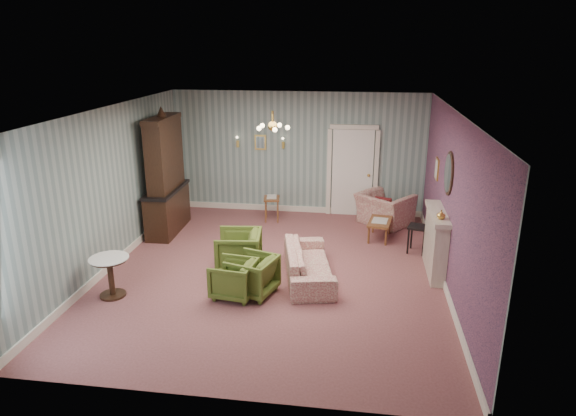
% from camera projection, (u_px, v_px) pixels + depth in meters
% --- Properties ---
extents(floor, '(7.00, 7.00, 0.00)m').
position_uv_depth(floor, '(274.00, 272.00, 9.27)').
color(floor, '#884F4F').
rests_on(floor, ground).
extents(ceiling, '(7.00, 7.00, 0.00)m').
position_uv_depth(ceiling, '(273.00, 111.00, 8.36)').
color(ceiling, white).
rests_on(ceiling, ground).
extents(wall_back, '(6.00, 0.00, 6.00)m').
position_uv_depth(wall_back, '(298.00, 153.00, 12.11)').
color(wall_back, slate).
rests_on(wall_back, ground).
extents(wall_front, '(6.00, 0.00, 6.00)m').
position_uv_depth(wall_front, '(219.00, 287.00, 5.52)').
color(wall_front, slate).
rests_on(wall_front, ground).
extents(wall_left, '(0.00, 7.00, 7.00)m').
position_uv_depth(wall_left, '(110.00, 189.00, 9.22)').
color(wall_left, slate).
rests_on(wall_left, ground).
extents(wall_right, '(0.00, 7.00, 7.00)m').
position_uv_depth(wall_right, '(452.00, 203.00, 8.41)').
color(wall_right, slate).
rests_on(wall_right, ground).
extents(wall_right_floral, '(0.00, 7.00, 7.00)m').
position_uv_depth(wall_right_floral, '(451.00, 203.00, 8.42)').
color(wall_right_floral, '#AD5670').
rests_on(wall_right_floral, ground).
extents(door, '(1.12, 0.12, 2.16)m').
position_uv_depth(door, '(352.00, 171.00, 12.01)').
color(door, white).
rests_on(door, floor).
extents(olive_chair_a, '(0.70, 0.74, 0.68)m').
position_uv_depth(olive_chair_a, '(234.00, 277.00, 8.28)').
color(olive_chair_a, '#4F6322').
rests_on(olive_chair_a, floor).
extents(olive_chair_b, '(0.84, 0.87, 0.72)m').
position_uv_depth(olive_chair_b, '(252.00, 273.00, 8.37)').
color(olive_chair_b, '#4F6322').
rests_on(olive_chair_b, floor).
extents(olive_chair_c, '(0.82, 0.86, 0.81)m').
position_uv_depth(olive_chair_c, '(239.00, 249.00, 9.25)').
color(olive_chair_c, '#4F6322').
rests_on(olive_chair_c, floor).
extents(sofa_chintz, '(0.94, 2.00, 0.75)m').
position_uv_depth(sofa_chintz, '(309.00, 258.00, 8.92)').
color(sofa_chintz, '#993D43').
rests_on(sofa_chintz, floor).
extents(wingback_chair, '(1.31, 1.25, 0.96)m').
position_uv_depth(wingback_chair, '(385.00, 204.00, 11.56)').
color(wingback_chair, '#993D43').
rests_on(wingback_chair, floor).
extents(dresser, '(0.59, 1.61, 2.67)m').
position_uv_depth(dresser, '(165.00, 172.00, 10.87)').
color(dresser, black).
rests_on(dresser, floor).
extents(fireplace, '(0.30, 1.40, 1.16)m').
position_uv_depth(fireplace, '(436.00, 242.00, 9.08)').
color(fireplace, beige).
rests_on(fireplace, floor).
extents(mantel_vase, '(0.15, 0.15, 0.15)m').
position_uv_depth(mantel_vase, '(441.00, 215.00, 8.50)').
color(mantel_vase, gold).
rests_on(mantel_vase, fireplace).
extents(oval_mirror, '(0.04, 0.76, 0.84)m').
position_uv_depth(oval_mirror, '(448.00, 173.00, 8.67)').
color(oval_mirror, white).
rests_on(oval_mirror, wall_right).
extents(framed_print, '(0.04, 0.34, 0.42)m').
position_uv_depth(framed_print, '(437.00, 169.00, 10.02)').
color(framed_print, gold).
rests_on(framed_print, wall_right).
extents(coffee_table, '(0.56, 0.85, 0.41)m').
position_uv_depth(coffee_table, '(379.00, 230.00, 10.76)').
color(coffee_table, brown).
rests_on(coffee_table, floor).
extents(side_table_black, '(0.47, 0.47, 0.56)m').
position_uv_depth(side_table_black, '(417.00, 239.00, 10.03)').
color(side_table_black, black).
rests_on(side_table_black, floor).
extents(pedestal_table, '(0.81, 0.81, 0.69)m').
position_uv_depth(pedestal_table, '(111.00, 277.00, 8.28)').
color(pedestal_table, black).
rests_on(pedestal_table, floor).
extents(nesting_table, '(0.42, 0.50, 0.60)m').
position_uv_depth(nesting_table, '(272.00, 208.00, 11.86)').
color(nesting_table, brown).
rests_on(nesting_table, floor).
extents(gilt_mirror_back, '(0.28, 0.06, 0.36)m').
position_uv_depth(gilt_mirror_back, '(260.00, 142.00, 12.11)').
color(gilt_mirror_back, gold).
rests_on(gilt_mirror_back, wall_back).
extents(sconce_left, '(0.16, 0.12, 0.30)m').
position_uv_depth(sconce_left, '(238.00, 142.00, 12.17)').
color(sconce_left, gold).
rests_on(sconce_left, wall_back).
extents(sconce_right, '(0.16, 0.12, 0.30)m').
position_uv_depth(sconce_right, '(283.00, 143.00, 12.02)').
color(sconce_right, gold).
rests_on(sconce_right, wall_back).
extents(chandelier, '(0.56, 0.56, 0.36)m').
position_uv_depth(chandelier, '(273.00, 127.00, 8.45)').
color(chandelier, gold).
rests_on(chandelier, ceiling).
extents(burgundy_cushion, '(0.41, 0.28, 0.39)m').
position_uv_depth(burgundy_cushion, '(383.00, 206.00, 11.42)').
color(burgundy_cushion, maroon).
rests_on(burgundy_cushion, wingback_chair).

